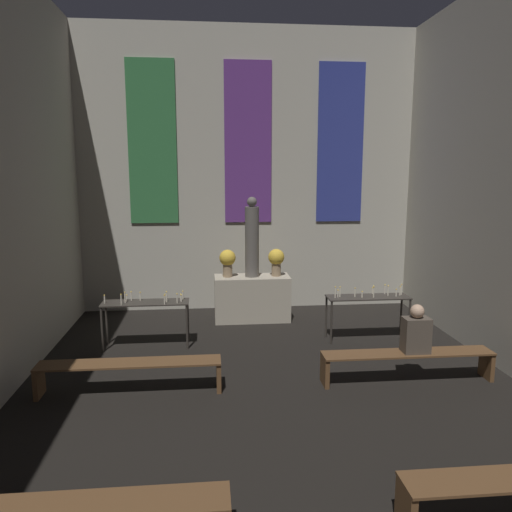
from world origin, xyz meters
TOP-DOWN VIEW (x-y plane):
  - wall_back at (0.00, 11.16)m, footprint 7.05×0.16m
  - altar at (0.00, 10.20)m, footprint 1.45×0.61m
  - statue at (0.00, 10.20)m, footprint 0.27×0.27m
  - flower_vase_left at (-0.47, 10.20)m, footprint 0.31×0.31m
  - flower_vase_right at (0.47, 10.20)m, footprint 0.31×0.31m
  - candle_rack_left at (-1.87, 8.86)m, footprint 1.41×0.43m
  - candle_rack_right at (1.88, 8.87)m, footprint 1.41×0.43m
  - pew_back_left at (-1.88, 7.11)m, footprint 2.38×0.36m
  - pew_back_right at (1.88, 7.11)m, footprint 2.38×0.36m
  - person_seated at (1.98, 7.11)m, footprint 0.36×0.24m

SIDE VIEW (x-z plane):
  - pew_back_left at x=-1.88m, z-range 0.11..0.53m
  - pew_back_right at x=1.88m, z-range 0.11..0.53m
  - altar at x=0.00m, z-range 0.00..0.87m
  - candle_rack_left at x=-1.87m, z-range 0.20..1.14m
  - candle_rack_right at x=1.88m, z-range 0.19..1.15m
  - person_seated at x=1.98m, z-range 0.37..1.05m
  - flower_vase_left at x=-0.47m, z-range 0.92..1.45m
  - flower_vase_right at x=0.47m, z-range 0.92..1.45m
  - statue at x=0.00m, z-range 0.82..2.35m
  - wall_back at x=0.00m, z-range 0.03..5.76m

